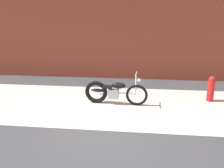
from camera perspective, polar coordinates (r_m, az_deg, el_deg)
ground_plane at (r=5.64m, az=-2.33°, el=-11.71°), size 80.00×80.00×0.00m
sidewalk_slab at (r=7.21m, az=-0.26°, el=-5.15°), size 36.00×3.50×0.01m
brick_building_wall at (r=10.14m, az=2.02°, el=15.32°), size 36.00×0.50×4.91m
motorcycle_black at (r=7.13m, az=-0.19°, el=-2.00°), size 2.01×0.58×1.03m
fire_hydrant at (r=8.05m, az=23.77°, el=-1.08°), size 0.22×0.22×0.84m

